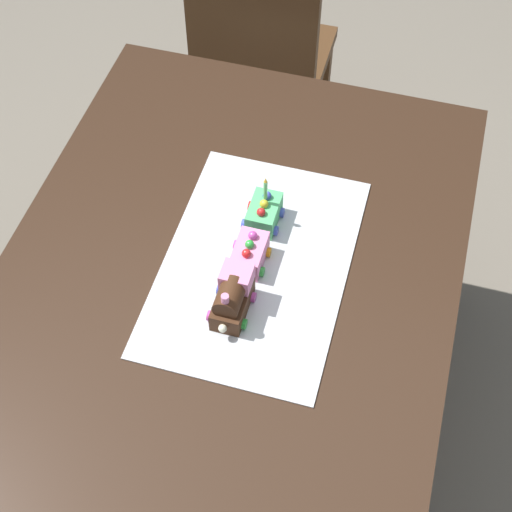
# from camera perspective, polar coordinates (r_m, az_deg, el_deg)

# --- Properties ---
(ground_plane) EXTENTS (8.00, 8.00, 0.00)m
(ground_plane) POSITION_cam_1_polar(r_m,az_deg,el_deg) (2.32, -1.79, -12.33)
(ground_plane) COLOR gray
(dining_table) EXTENTS (1.40, 1.00, 0.74)m
(dining_table) POSITION_cam_1_polar(r_m,az_deg,el_deg) (1.76, -2.31, -3.95)
(dining_table) COLOR #382316
(dining_table) RESTS_ON ground
(chair) EXTENTS (0.40, 0.40, 0.86)m
(chair) POSITION_cam_1_polar(r_m,az_deg,el_deg) (2.58, 0.39, 14.08)
(chair) COLOR brown
(chair) RESTS_ON ground
(cake_board) EXTENTS (0.60, 0.40, 0.00)m
(cake_board) POSITION_cam_1_polar(r_m,az_deg,el_deg) (1.70, -0.00, -0.64)
(cake_board) COLOR silver
(cake_board) RESTS_ON dining_table
(cake_locomotive) EXTENTS (0.14, 0.08, 0.12)m
(cake_locomotive) POSITION_cam_1_polar(r_m,az_deg,el_deg) (1.59, -1.76, -3.02)
(cake_locomotive) COLOR #472816
(cake_locomotive) RESTS_ON cake_board
(cake_car_caboose_bubblegum) EXTENTS (0.10, 0.08, 0.07)m
(cake_car_caboose_bubblegum) POSITION_cam_1_polar(r_m,az_deg,el_deg) (1.68, -0.47, 0.19)
(cake_car_caboose_bubblegum) COLOR pink
(cake_car_caboose_bubblegum) RESTS_ON cake_board
(cake_car_tanker_mint_green) EXTENTS (0.10, 0.08, 0.07)m
(cake_car_tanker_mint_green) POSITION_cam_1_polar(r_m,az_deg,el_deg) (1.75, 0.59, 3.19)
(cake_car_tanker_mint_green) COLOR #59CC7A
(cake_car_tanker_mint_green) RESTS_ON cake_board
(birthday_candle) EXTENTS (0.01, 0.01, 0.06)m
(birthday_candle) POSITION_cam_1_polar(r_m,az_deg,el_deg) (1.70, 0.70, 5.02)
(birthday_candle) COLOR #66D872
(birthday_candle) RESTS_ON cake_car_tanker_mint_green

